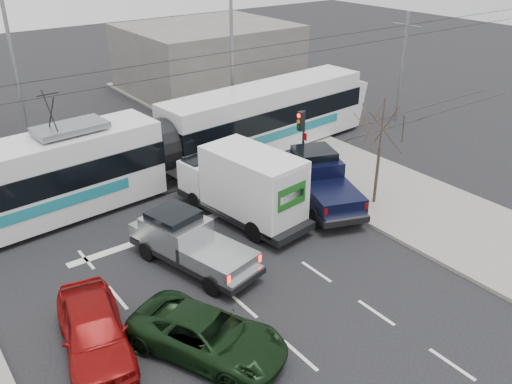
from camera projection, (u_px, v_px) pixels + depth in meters
ground at (281, 288)px, 19.58m from camera, size 120.00×120.00×0.00m
sidewalk_right at (437, 215)px, 24.36m from camera, size 6.00×60.00×0.15m
rails at (154, 190)px, 26.77m from camera, size 60.00×1.60×0.03m
building_right at (208, 58)px, 42.16m from camera, size 12.00×10.00×5.00m
bare_tree at (382, 128)px, 23.76m from camera, size 2.40×2.40×5.00m
traffic_signal at (302, 131)px, 26.50m from camera, size 0.44×0.44×3.60m
street_lamp_near at (229, 53)px, 31.30m from camera, size 2.38×0.25×9.00m
street_lamp_far at (13, 76)px, 26.59m from camera, size 2.38×0.25×9.00m
catenary at (147, 115)px, 25.06m from camera, size 60.00×0.20×7.00m
tram at (158, 147)px, 26.59m from camera, size 27.46×4.91×5.58m
silver_pickup at (188, 241)px, 20.60m from camera, size 3.11×5.80×2.00m
box_truck at (244, 186)px, 23.49m from camera, size 3.09×6.82×3.29m
navy_pickup at (319, 180)px, 25.09m from camera, size 3.94×6.07×2.40m
green_car at (208, 335)px, 16.31m from camera, size 4.18×5.49×1.39m
red_car at (94, 330)px, 16.34m from camera, size 2.83×5.00×1.61m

